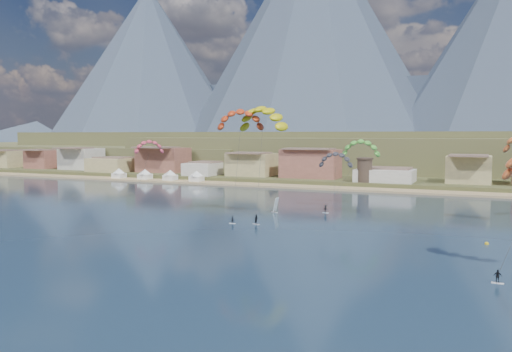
# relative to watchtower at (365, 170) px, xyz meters

# --- Properties ---
(ground) EXTENTS (2400.00, 2400.00, 0.00)m
(ground) POSITION_rel_watchtower_xyz_m (-5.00, -114.00, -6.37)
(ground) COLOR black
(ground) RESTS_ON ground
(beach) EXTENTS (2200.00, 12.00, 0.90)m
(beach) POSITION_rel_watchtower_xyz_m (-5.00, -8.00, -6.12)
(beach) COLOR tan
(beach) RESTS_ON ground
(land) EXTENTS (2200.00, 900.00, 4.00)m
(land) POSITION_rel_watchtower_xyz_m (-5.00, 446.00, -6.37)
(land) COLOR brown
(land) RESTS_ON ground
(foothills) EXTENTS (940.00, 210.00, 18.00)m
(foothills) POSITION_rel_watchtower_xyz_m (17.39, 118.47, 2.71)
(foothills) COLOR brown
(foothills) RESTS_ON ground
(mountain_ridge) EXTENTS (2060.00, 480.00, 400.00)m
(mountain_ridge) POSITION_rel_watchtower_xyz_m (-19.60, 709.65, 143.94)
(mountain_ridge) COLOR #2C374A
(mountain_ridge) RESTS_ON ground
(town) EXTENTS (400.00, 24.00, 12.00)m
(town) POSITION_rel_watchtower_xyz_m (-45.00, 8.00, 1.63)
(town) COLOR silver
(town) RESTS_ON ground
(watchtower) EXTENTS (5.82, 5.82, 8.60)m
(watchtower) POSITION_rel_watchtower_xyz_m (0.00, 0.00, 0.00)
(watchtower) COLOR #47382D
(watchtower) RESTS_ON ground
(beach_tents) EXTENTS (43.40, 6.40, 5.00)m
(beach_tents) POSITION_rel_watchtower_xyz_m (-81.25, -8.00, -2.66)
(beach_tents) COLOR white
(beach_tents) RESTS_ON ground
(kitesurfer_red) EXTENTS (11.83, 14.33, 25.79)m
(kitesurfer_red) POSITION_rel_watchtower_xyz_m (-12.26, -74.32, 16.33)
(kitesurfer_red) COLOR silver
(kitesurfer_red) RESTS_ON ground
(kitesurfer_yellow) EXTENTS (13.61, 14.45, 26.29)m
(kitesurfer_yellow) POSITION_rel_watchtower_xyz_m (-7.37, -73.04, 16.58)
(kitesurfer_yellow) COLOR silver
(kitesurfer_yellow) RESTS_ON ground
(kitesurfer_green) EXTENTS (10.95, 18.42, 21.17)m
(kitesurfer_green) POSITION_rel_watchtower_xyz_m (8.88, -46.70, 9.33)
(kitesurfer_green) COLOR silver
(kitesurfer_green) RESTS_ON ground
(distant_kite_pink) EXTENTS (8.57, 8.10, 18.67)m
(distant_kite_pink) POSITION_rel_watchtower_xyz_m (-48.14, -59.10, 9.44)
(distant_kite_pink) COLOR #262626
(distant_kite_pink) RESTS_ON ground
(distant_kite_dark) EXTENTS (9.21, 6.37, 16.13)m
(distant_kite_dark) POSITION_rel_watchtower_xyz_m (4.23, -53.56, 6.60)
(distant_kite_dark) COLOR #262626
(distant_kite_dark) RESTS_ON ground
(windsurfer) EXTENTS (2.32, 2.29, 3.67)m
(windsurfer) POSITION_rel_watchtower_xyz_m (-7.08, -66.12, -5.21)
(windsurfer) COLOR silver
(windsurfer) RESTS_ON ground
(buoy) EXTENTS (0.68, 0.68, 0.68)m
(buoy) POSITION_rel_watchtower_xyz_m (39.35, -85.12, -6.25)
(buoy) COLOR yellow
(buoy) RESTS_ON ground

